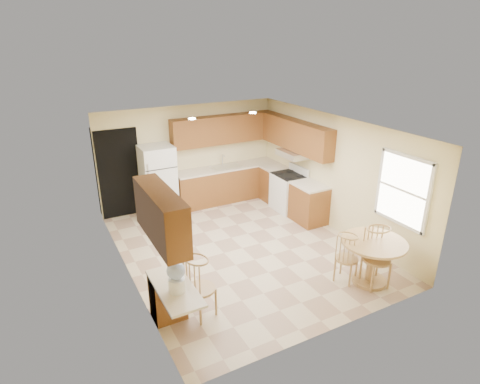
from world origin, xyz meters
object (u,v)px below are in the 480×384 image
stove (289,192)px  dining_table (372,256)px  chair_desk (203,284)px  refrigerator (158,181)px  water_crock (176,276)px  chair_table_a (351,255)px  chair_table_b (382,255)px

stove → dining_table: stove is taller
dining_table → chair_desk: 2.99m
dining_table → chair_desk: (-2.95, 0.46, 0.09)m
refrigerator → water_crock: 4.34m
refrigerator → dining_table: size_ratio=1.55×
refrigerator → stove: refrigerator is taller
stove → chair_desk: stove is taller
dining_table → chair_table_a: bearing=154.0°
water_crock → stove: bearing=37.3°
refrigerator → dining_table: bearing=-62.4°
chair_table_b → chair_desk: size_ratio=1.04×
stove → chair_desk: bearing=-141.0°
stove → dining_table: 3.32m
water_crock → chair_desk: bearing=21.1°
refrigerator → stove: bearing=-23.0°
chair_table_a → chair_table_b: bearing=16.7°
dining_table → chair_table_b: (-0.00, -0.20, 0.12)m
chair_table_b → chair_desk: (-2.95, 0.67, -0.03)m
dining_table → stove: bearing=80.9°
refrigerator → chair_table_a: refrigerator is taller
chair_table_b → stove: bearing=-88.3°
chair_table_a → chair_table_b: size_ratio=0.84×
chair_table_b → chair_desk: 3.02m
chair_table_a → chair_desk: (-2.61, 0.30, 0.07)m
refrigerator → chair_desk: (-0.60, -4.04, -0.23)m
dining_table → refrigerator: bearing=117.6°
chair_table_a → dining_table: bearing=38.3°
stove → chair_table_b: 3.53m
refrigerator → stove: size_ratio=1.55×
stove → water_crock: size_ratio=2.07×
water_crock → refrigerator: bearing=76.0°
stove → water_crock: 4.96m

